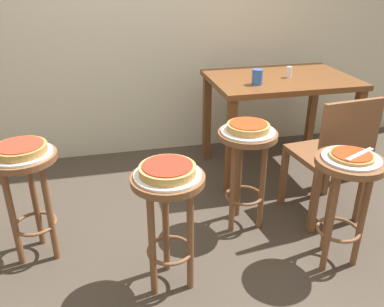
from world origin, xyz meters
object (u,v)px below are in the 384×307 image
at_px(pizza_rear, 248,127).
at_px(dining_table, 279,92).
at_px(pizza_leftside, 20,149).
at_px(cup_near_edge, 257,77).
at_px(condiment_shaker, 289,72).
at_px(wooden_chair, 333,154).
at_px(serving_plate_foreground, 351,158).
at_px(serving_plate_middle, 168,175).
at_px(stool_foreground, 345,189).
at_px(pizza_middle, 168,169).
at_px(serving_plate_rear, 248,131).
at_px(serving_plate_leftside, 21,154).
at_px(pizza_foreground, 352,155).
at_px(pizza_server_knife, 360,154).
at_px(stool_middle, 169,207).
at_px(stool_leftside, 27,184).
at_px(stool_rear, 246,159).

relative_size(pizza_rear, dining_table, 0.23).
height_order(pizza_leftside, pizza_rear, same).
distance_m(cup_near_edge, condiment_shaker, 0.33).
distance_m(condiment_shaker, wooden_chair, 0.79).
xyz_separation_m(serving_plate_foreground, serving_plate_middle, (-0.94, 0.04, 0.00)).
distance_m(stool_foreground, wooden_chair, 0.46).
bearing_deg(pizza_middle, serving_plate_rear, 37.47).
bearing_deg(pizza_middle, dining_table, 46.37).
distance_m(stool_foreground, serving_plate_rear, 0.63).
height_order(serving_plate_middle, serving_plate_leftside, same).
bearing_deg(serving_plate_foreground, stool_foreground, 0.00).
height_order(pizza_foreground, pizza_server_knife, pizza_server_knife).
relative_size(stool_middle, pizza_server_knife, 2.95).
bearing_deg(serving_plate_foreground, serving_plate_rear, 129.76).
xyz_separation_m(stool_middle, condiment_shaker, (1.12, 1.09, 0.34)).
distance_m(wooden_chair, pizza_server_knife, 0.51).
bearing_deg(serving_plate_leftside, stool_foreground, -15.04).
distance_m(pizza_foreground, serving_plate_middle, 0.94).
bearing_deg(stool_leftside, pizza_foreground, -15.04).
bearing_deg(stool_foreground, serving_plate_foreground, 180.00).
height_order(stool_leftside, serving_plate_rear, serving_plate_rear).
relative_size(stool_rear, cup_near_edge, 6.07).
bearing_deg(serving_plate_rear, pizza_server_knife, -49.32).
relative_size(serving_plate_leftside, condiment_shaker, 3.91).
bearing_deg(serving_plate_foreground, pizza_middle, 177.73).
height_order(serving_plate_leftside, serving_plate_rear, same).
bearing_deg(pizza_server_knife, serving_plate_leftside, 139.55).
xyz_separation_m(wooden_chair, pizza_server_knife, (-0.15, -0.44, 0.22)).
bearing_deg(stool_rear, serving_plate_rear, 135.00).
relative_size(stool_leftside, cup_near_edge, 6.07).
distance_m(serving_plate_middle, serving_plate_leftside, 0.81).
distance_m(stool_middle, condiment_shaker, 1.60).
bearing_deg(cup_near_edge, serving_plate_middle, -130.13).
distance_m(pizza_middle, serving_plate_rear, 0.70).
distance_m(pizza_leftside, pizza_server_knife, 1.74).
xyz_separation_m(stool_foreground, serving_plate_middle, (-0.94, 0.04, 0.18)).
bearing_deg(serving_plate_middle, serving_plate_leftside, 150.08).
xyz_separation_m(serving_plate_foreground, stool_middle, (-0.94, 0.04, -0.18)).
height_order(stool_foreground, serving_plate_middle, serving_plate_middle).
distance_m(stool_foreground, condiment_shaker, 1.19).
bearing_deg(serving_plate_rear, serving_plate_foreground, -50.24).
bearing_deg(stool_middle, cup_near_edge, 49.87).
bearing_deg(stool_leftside, dining_table, 22.02).
bearing_deg(serving_plate_foreground, pizza_server_knife, -33.69).
relative_size(serving_plate_middle, stool_rear, 0.50).
xyz_separation_m(dining_table, cup_near_edge, (-0.25, -0.16, 0.17)).
bearing_deg(pizza_leftside, stool_middle, -29.92).
bearing_deg(pizza_server_knife, pizza_middle, 151.59).
distance_m(stool_middle, serving_plate_middle, 0.18).
height_order(stool_middle, serving_plate_leftside, serving_plate_leftside).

